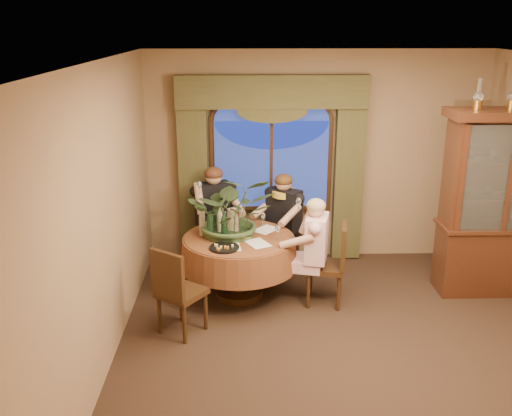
{
  "coord_description": "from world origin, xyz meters",
  "views": [
    {
      "loc": [
        -0.97,
        -4.92,
        3.11
      ],
      "look_at": [
        -0.83,
        1.25,
        1.1
      ],
      "focal_mm": 40.0,
      "sensor_mm": 36.0,
      "label": 1
    }
  ],
  "objects_px": {
    "centerpiece_plant": "(232,182)",
    "wine_bottle_4": "(224,226)",
    "dining_table": "(239,267)",
    "olive_bowl": "(244,237)",
    "wine_bottle_2": "(210,225)",
    "stoneware_vase": "(233,221)",
    "person_scarf": "(284,223)",
    "wine_bottle_0": "(220,221)",
    "person_back": "(214,218)",
    "chair_right": "(325,264)",
    "chair_back_right": "(280,236)",
    "chair_back": "(223,230)",
    "oil_lamp_left": "(479,94)",
    "person_pink": "(316,252)",
    "wine_bottle_1": "(202,222)",
    "wine_bottle_3": "(215,217)",
    "chair_front_left": "(182,290)",
    "china_cabinet": "(498,204)"
  },
  "relations": [
    {
      "from": "chair_right",
      "to": "chair_back",
      "type": "xyz_separation_m",
      "value": [
        -1.21,
        1.15,
        0.0
      ]
    },
    {
      "from": "dining_table",
      "to": "person_back",
      "type": "xyz_separation_m",
      "value": [
        -0.32,
        0.82,
        0.32
      ]
    },
    {
      "from": "stoneware_vase",
      "to": "chair_front_left",
      "type": "bearing_deg",
      "value": -118.15
    },
    {
      "from": "dining_table",
      "to": "wine_bottle_4",
      "type": "bearing_deg",
      "value": -151.94
    },
    {
      "from": "centerpiece_plant",
      "to": "chair_back_right",
      "type": "bearing_deg",
      "value": 46.89
    },
    {
      "from": "chair_back",
      "to": "wine_bottle_3",
      "type": "bearing_deg",
      "value": 72.65
    },
    {
      "from": "centerpiece_plant",
      "to": "olive_bowl",
      "type": "xyz_separation_m",
      "value": [
        0.13,
        -0.18,
        -0.6
      ]
    },
    {
      "from": "person_back",
      "to": "person_scarf",
      "type": "xyz_separation_m",
      "value": [
        0.9,
        -0.12,
        -0.03
      ]
    },
    {
      "from": "dining_table",
      "to": "oil_lamp_left",
      "type": "height_order",
      "value": "oil_lamp_left"
    },
    {
      "from": "dining_table",
      "to": "wine_bottle_1",
      "type": "bearing_deg",
      "value": 170.3
    },
    {
      "from": "chair_right",
      "to": "wine_bottle_4",
      "type": "bearing_deg",
      "value": 95.9
    },
    {
      "from": "olive_bowl",
      "to": "wine_bottle_2",
      "type": "xyz_separation_m",
      "value": [
        -0.39,
        0.03,
        0.14
      ]
    },
    {
      "from": "chair_right",
      "to": "person_pink",
      "type": "bearing_deg",
      "value": 108.04
    },
    {
      "from": "chair_right",
      "to": "centerpiece_plant",
      "type": "distance_m",
      "value": 1.42
    },
    {
      "from": "stoneware_vase",
      "to": "centerpiece_plant",
      "type": "bearing_deg",
      "value": -89.09
    },
    {
      "from": "wine_bottle_0",
      "to": "dining_table",
      "type": "bearing_deg",
      "value": -22.02
    },
    {
      "from": "person_back",
      "to": "person_scarf",
      "type": "relative_size",
      "value": 1.05
    },
    {
      "from": "wine_bottle_1",
      "to": "wine_bottle_4",
      "type": "height_order",
      "value": "same"
    },
    {
      "from": "wine_bottle_2",
      "to": "chair_right",
      "type": "bearing_deg",
      "value": -6.52
    },
    {
      "from": "olive_bowl",
      "to": "wine_bottle_0",
      "type": "distance_m",
      "value": 0.36
    },
    {
      "from": "centerpiece_plant",
      "to": "wine_bottle_4",
      "type": "distance_m",
      "value": 0.51
    },
    {
      "from": "wine_bottle_2",
      "to": "dining_table",
      "type": "bearing_deg",
      "value": 8.25
    },
    {
      "from": "person_back",
      "to": "oil_lamp_left",
      "type": "bearing_deg",
      "value": 144.41
    },
    {
      "from": "person_pink",
      "to": "wine_bottle_1",
      "type": "bearing_deg",
      "value": 91.22
    },
    {
      "from": "person_pink",
      "to": "wine_bottle_2",
      "type": "relative_size",
      "value": 3.86
    },
    {
      "from": "chair_back_right",
      "to": "dining_table",
      "type": "bearing_deg",
      "value": 90.0
    },
    {
      "from": "person_scarf",
      "to": "wine_bottle_0",
      "type": "distance_m",
      "value": 1.03
    },
    {
      "from": "chair_right",
      "to": "person_scarf",
      "type": "xyz_separation_m",
      "value": [
        -0.41,
        0.9,
        0.18
      ]
    },
    {
      "from": "dining_table",
      "to": "person_pink",
      "type": "bearing_deg",
      "value": -13.49
    },
    {
      "from": "chair_right",
      "to": "chair_back_right",
      "type": "bearing_deg",
      "value": 37.26
    },
    {
      "from": "wine_bottle_4",
      "to": "chair_front_left",
      "type": "bearing_deg",
      "value": -119.99
    },
    {
      "from": "oil_lamp_left",
      "to": "chair_front_left",
      "type": "bearing_deg",
      "value": -164.41
    },
    {
      "from": "person_pink",
      "to": "dining_table",
      "type": "bearing_deg",
      "value": 90.0
    },
    {
      "from": "chair_back",
      "to": "person_scarf",
      "type": "distance_m",
      "value": 0.85
    },
    {
      "from": "chair_front_left",
      "to": "wine_bottle_4",
      "type": "distance_m",
      "value": 0.95
    },
    {
      "from": "chair_right",
      "to": "wine_bottle_2",
      "type": "bearing_deg",
      "value": 94.8
    },
    {
      "from": "wine_bottle_0",
      "to": "wine_bottle_4",
      "type": "xyz_separation_m",
      "value": [
        0.05,
        -0.18,
        0.0
      ]
    },
    {
      "from": "chair_back",
      "to": "person_back",
      "type": "distance_m",
      "value": 0.27
    },
    {
      "from": "chair_back_right",
      "to": "olive_bowl",
      "type": "distance_m",
      "value": 0.99
    },
    {
      "from": "china_cabinet",
      "to": "person_pink",
      "type": "height_order",
      "value": "china_cabinet"
    },
    {
      "from": "person_back",
      "to": "wine_bottle_1",
      "type": "relative_size",
      "value": 4.21
    },
    {
      "from": "olive_bowl",
      "to": "wine_bottle_3",
      "type": "relative_size",
      "value": 0.49
    },
    {
      "from": "chair_back_right",
      "to": "centerpiece_plant",
      "type": "xyz_separation_m",
      "value": [
        -0.6,
        -0.64,
        0.9
      ]
    },
    {
      "from": "dining_table",
      "to": "wine_bottle_4",
      "type": "distance_m",
      "value": 0.57
    },
    {
      "from": "chair_right",
      "to": "chair_back_right",
      "type": "distance_m",
      "value": 1.04
    },
    {
      "from": "person_scarf",
      "to": "wine_bottle_2",
      "type": "bearing_deg",
      "value": 79.01
    },
    {
      "from": "wine_bottle_3",
      "to": "wine_bottle_1",
      "type": "bearing_deg",
      "value": -134.46
    },
    {
      "from": "chair_back",
      "to": "wine_bottle_2",
      "type": "bearing_deg",
      "value": 70.83
    },
    {
      "from": "chair_right",
      "to": "dining_table",
      "type": "bearing_deg",
      "value": 90.0
    },
    {
      "from": "chair_back",
      "to": "wine_bottle_3",
      "type": "xyz_separation_m",
      "value": [
        -0.05,
        -0.73,
        0.44
      ]
    }
  ]
}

